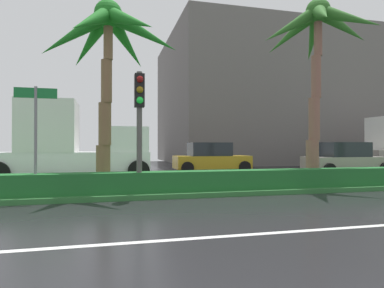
{
  "coord_description": "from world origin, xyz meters",
  "views": [
    {
      "loc": [
        3.04,
        -3.25,
        1.51
      ],
      "look_at": [
        6.38,
        10.19,
        1.6
      ],
      "focal_mm": 30.94,
      "sensor_mm": 36.0,
      "label": 1
    }
  ],
  "objects_px": {
    "box_truck_lead": "(73,145)",
    "traffic_signal_median_right": "(139,109)",
    "palm_tree_centre": "(109,42)",
    "car_in_traffic_fourth": "(345,159)",
    "car_in_traffic_third": "(211,158)",
    "palm_tree_centre_right": "(317,38)",
    "street_name_sign": "(36,126)"
  },
  "relations": [
    {
      "from": "palm_tree_centre_right",
      "to": "street_name_sign",
      "type": "height_order",
      "value": "palm_tree_centre_right"
    },
    {
      "from": "palm_tree_centre",
      "to": "box_truck_lead",
      "type": "relative_size",
      "value": 0.96
    },
    {
      "from": "car_in_traffic_third",
      "to": "car_in_traffic_fourth",
      "type": "bearing_deg",
      "value": -26.68
    },
    {
      "from": "traffic_signal_median_right",
      "to": "car_in_traffic_third",
      "type": "relative_size",
      "value": 0.82
    },
    {
      "from": "palm_tree_centre",
      "to": "palm_tree_centre_right",
      "type": "bearing_deg",
      "value": -1.35
    },
    {
      "from": "traffic_signal_median_right",
      "to": "box_truck_lead",
      "type": "xyz_separation_m",
      "value": [
        -2.42,
        5.68,
        -1.04
      ]
    },
    {
      "from": "car_in_traffic_third",
      "to": "car_in_traffic_fourth",
      "type": "xyz_separation_m",
      "value": [
        6.39,
        -3.21,
        0.0
      ]
    },
    {
      "from": "box_truck_lead",
      "to": "car_in_traffic_fourth",
      "type": "xyz_separation_m",
      "value": [
        13.62,
        -0.38,
        -0.72
      ]
    },
    {
      "from": "box_truck_lead",
      "to": "palm_tree_centre",
      "type": "bearing_deg",
      "value": -69.96
    },
    {
      "from": "car_in_traffic_third",
      "to": "street_name_sign",
      "type": "bearing_deg",
      "value": -132.27
    },
    {
      "from": "traffic_signal_median_right",
      "to": "car_in_traffic_fourth",
      "type": "distance_m",
      "value": 12.52
    },
    {
      "from": "traffic_signal_median_right",
      "to": "car_in_traffic_fourth",
      "type": "height_order",
      "value": "traffic_signal_median_right"
    },
    {
      "from": "car_in_traffic_third",
      "to": "traffic_signal_median_right",
      "type": "bearing_deg",
      "value": -119.51
    },
    {
      "from": "palm_tree_centre_right",
      "to": "car_in_traffic_fourth",
      "type": "xyz_separation_m",
      "value": [
        4.45,
        4.05,
        -4.78
      ]
    },
    {
      "from": "car_in_traffic_fourth",
      "to": "street_name_sign",
      "type": "bearing_deg",
      "value": -159.72
    },
    {
      "from": "traffic_signal_median_right",
      "to": "street_name_sign",
      "type": "xyz_separation_m",
      "value": [
        -2.8,
        0.13,
        -0.5
      ]
    },
    {
      "from": "box_truck_lead",
      "to": "palm_tree_centre_right",
      "type": "bearing_deg",
      "value": -25.78
    },
    {
      "from": "palm_tree_centre",
      "to": "car_in_traffic_fourth",
      "type": "bearing_deg",
      "value": 17.79
    },
    {
      "from": "car_in_traffic_third",
      "to": "palm_tree_centre",
      "type": "bearing_deg",
      "value": -128.76
    },
    {
      "from": "car_in_traffic_fourth",
      "to": "traffic_signal_median_right",
      "type": "bearing_deg",
      "value": -154.67
    },
    {
      "from": "car_in_traffic_third",
      "to": "box_truck_lead",
      "type": "bearing_deg",
      "value": -158.62
    },
    {
      "from": "palm_tree_centre",
      "to": "palm_tree_centre_right",
      "type": "distance_m",
      "value": 7.65
    },
    {
      "from": "palm_tree_centre_right",
      "to": "street_name_sign",
      "type": "xyz_separation_m",
      "value": [
        -9.56,
        -1.12,
        -3.53
      ]
    },
    {
      "from": "palm_tree_centre",
      "to": "box_truck_lead",
      "type": "bearing_deg",
      "value": 110.04
    },
    {
      "from": "palm_tree_centre_right",
      "to": "car_in_traffic_third",
      "type": "height_order",
      "value": "palm_tree_centre_right"
    },
    {
      "from": "box_truck_lead",
      "to": "traffic_signal_median_right",
      "type": "bearing_deg",
      "value": -66.94
    },
    {
      "from": "car_in_traffic_third",
      "to": "car_in_traffic_fourth",
      "type": "distance_m",
      "value": 7.15
    },
    {
      "from": "box_truck_lead",
      "to": "car_in_traffic_fourth",
      "type": "height_order",
      "value": "box_truck_lead"
    },
    {
      "from": "box_truck_lead",
      "to": "car_in_traffic_third",
      "type": "xyz_separation_m",
      "value": [
        7.24,
        2.83,
        -0.72
      ]
    },
    {
      "from": "box_truck_lead",
      "to": "car_in_traffic_third",
      "type": "distance_m",
      "value": 7.8
    },
    {
      "from": "palm_tree_centre_right",
      "to": "car_in_traffic_fourth",
      "type": "relative_size",
      "value": 1.61
    },
    {
      "from": "palm_tree_centre_right",
      "to": "traffic_signal_median_right",
      "type": "height_order",
      "value": "palm_tree_centre_right"
    }
  ]
}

